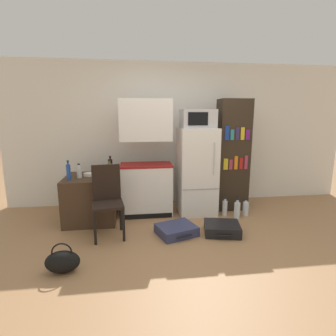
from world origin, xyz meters
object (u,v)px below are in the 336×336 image
object	(u,v)px
bottle_olive_oil	(110,172)
handbag	(62,261)
bowl	(89,174)
chair	(107,195)
bookshelf	(232,155)
water_bottle_front	(246,208)
microwave	(198,119)
kitchen_hutch	(146,163)
suitcase_small_flat	(222,228)
bottle_wine_dark	(110,165)
water_bottle_back	(225,207)
suitcase_large_flat	(176,230)
refrigerator	(197,171)
side_table	(91,198)
bottle_ketchup_red	(106,173)
water_bottle_middle	(237,210)
bottle_clear_short	(79,172)
bottle_blue_soda	(69,172)

from	to	relation	value
bottle_olive_oil	handbag	xyz separation A→B (m)	(-0.42, -1.15, -0.71)
bowl	handbag	xyz separation A→B (m)	(-0.07, -1.50, -0.61)
bowl	chair	world-z (taller)	chair
bookshelf	water_bottle_front	size ratio (longest dim) A/B	6.71
bottle_olive_oil	microwave	bearing A→B (deg)	16.14
kitchen_hutch	suitcase_small_flat	bearing A→B (deg)	-42.29
bottle_wine_dark	water_bottle_back	bearing A→B (deg)	-12.68
bottle_wine_dark	water_bottle_front	distance (m)	2.38
suitcase_large_flat	suitcase_small_flat	bearing A→B (deg)	-23.08
refrigerator	microwave	bearing A→B (deg)	-107.67
water_bottle_front	bowl	bearing A→B (deg)	175.62
kitchen_hutch	suitcase_small_flat	size ratio (longest dim) A/B	3.35
side_table	water_bottle_back	world-z (taller)	side_table
bottle_ketchup_red	water_bottle_front	distance (m)	2.35
suitcase_small_flat	water_bottle_middle	distance (m)	0.67
bottle_ketchup_red	water_bottle_front	xyz separation A→B (m)	(2.25, 0.08, -0.68)
bottle_olive_oil	water_bottle_front	xyz separation A→B (m)	(2.18, 0.15, -0.72)
side_table	bottle_clear_short	size ratio (longest dim) A/B	3.62
refrigerator	chair	world-z (taller)	refrigerator
bowl	water_bottle_back	xyz separation A→B (m)	(2.19, -0.14, -0.60)
bottle_olive_oil	bowl	xyz separation A→B (m)	(-0.35, 0.35, -0.11)
side_table	water_bottle_middle	world-z (taller)	side_table
microwave	bowl	world-z (taller)	microwave
water_bottle_front	bottle_wine_dark	bearing A→B (deg)	168.01
kitchen_hutch	suitcase_large_flat	xyz separation A→B (m)	(0.36, -0.87, -0.81)
kitchen_hutch	bottle_clear_short	distance (m)	1.05
side_table	refrigerator	xyz separation A→B (m)	(1.73, 0.11, 0.37)
bowl	suitcase_small_flat	world-z (taller)	bowl
bottle_blue_soda	water_bottle_front	bearing A→B (deg)	0.98
bottle_olive_oil	chair	distance (m)	0.38
bowl	bookshelf	bearing A→B (deg)	4.21
bottle_blue_soda	chair	distance (m)	0.74
refrigerator	bottle_wine_dark	world-z (taller)	refrigerator
bottle_ketchup_red	handbag	size ratio (longest dim) A/B	0.59
bottle_olive_oil	water_bottle_back	xyz separation A→B (m)	(1.84, 0.20, -0.71)
bottle_wine_dark	water_bottle_front	size ratio (longest dim) A/B	0.94
bottle_ketchup_red	chair	bearing A→B (deg)	-82.80
bowl	handbag	size ratio (longest dim) A/B	0.46
side_table	bottle_ketchup_red	bearing A→B (deg)	-40.25
handbag	water_bottle_front	size ratio (longest dim) A/B	1.26
refrigerator	bottle_clear_short	size ratio (longest dim) A/B	6.57
refrigerator	microwave	world-z (taller)	microwave
kitchen_hutch	suitcase_small_flat	world-z (taller)	kitchen_hutch
kitchen_hutch	suitcase_large_flat	distance (m)	1.24
bottle_blue_soda	bottle_ketchup_red	size ratio (longest dim) A/B	1.38
bottle_blue_soda	handbag	distance (m)	1.45
handbag	side_table	bearing A→B (deg)	86.40
microwave	suitcase_large_flat	world-z (taller)	microwave
suitcase_large_flat	suitcase_small_flat	distance (m)	0.65
bottle_olive_oil	refrigerator	bearing A→B (deg)	16.19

